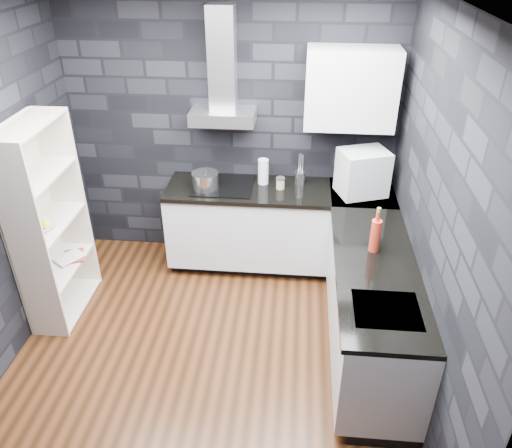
# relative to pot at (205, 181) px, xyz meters

# --- Properties ---
(ground) EXTENTS (3.20, 3.20, 0.00)m
(ground) POSITION_rel_pot_xyz_m (0.21, -1.23, -0.98)
(ground) COLOR #492612
(ceiling) EXTENTS (3.20, 3.20, 0.00)m
(ceiling) POSITION_rel_pot_xyz_m (0.21, -1.23, 1.72)
(ceiling) COLOR white
(wall_back) EXTENTS (3.20, 0.05, 2.70)m
(wall_back) POSITION_rel_pot_xyz_m (0.21, 0.40, 0.37)
(wall_back) COLOR black
(wall_back) RESTS_ON ground
(wall_front) EXTENTS (3.20, 0.05, 2.70)m
(wall_front) POSITION_rel_pot_xyz_m (0.21, -2.85, 0.37)
(wall_front) COLOR black
(wall_front) RESTS_ON ground
(wall_right) EXTENTS (0.05, 3.20, 2.70)m
(wall_right) POSITION_rel_pot_xyz_m (1.83, -1.23, 0.37)
(wall_right) COLOR black
(wall_right) RESTS_ON ground
(toekick_back) EXTENTS (2.18, 0.50, 0.10)m
(toekick_back) POSITION_rel_pot_xyz_m (0.71, 0.11, -0.93)
(toekick_back) COLOR black
(toekick_back) RESTS_ON ground
(toekick_right) EXTENTS (0.50, 1.78, 0.10)m
(toekick_right) POSITION_rel_pot_xyz_m (1.55, -1.13, -0.93)
(toekick_right) COLOR black
(toekick_right) RESTS_ON ground
(counter_back_cab) EXTENTS (2.20, 0.60, 0.76)m
(counter_back_cab) POSITION_rel_pot_xyz_m (0.71, 0.07, -0.50)
(counter_back_cab) COLOR silver
(counter_back_cab) RESTS_ON ground
(counter_right_cab) EXTENTS (0.60, 1.80, 0.76)m
(counter_right_cab) POSITION_rel_pot_xyz_m (1.51, -1.13, -0.50)
(counter_right_cab) COLOR silver
(counter_right_cab) RESTS_ON ground
(counter_back_top) EXTENTS (2.20, 0.62, 0.04)m
(counter_back_top) POSITION_rel_pot_xyz_m (0.71, 0.06, -0.10)
(counter_back_top) COLOR black
(counter_back_top) RESTS_ON counter_back_cab
(counter_right_top) EXTENTS (0.62, 1.80, 0.04)m
(counter_right_top) POSITION_rel_pot_xyz_m (1.50, -1.13, -0.10)
(counter_right_top) COLOR black
(counter_right_top) RESTS_ON counter_right_cab
(counter_corner_top) EXTENTS (0.62, 0.62, 0.04)m
(counter_corner_top) POSITION_rel_pot_xyz_m (1.51, 0.07, -0.10)
(counter_corner_top) COLOR black
(counter_corner_top) RESTS_ON counter_right_cab
(hood_body) EXTENTS (0.60, 0.34, 0.12)m
(hood_body) POSITION_rel_pot_xyz_m (0.16, 0.20, 0.58)
(hood_body) COLOR silver
(hood_body) RESTS_ON wall_back
(hood_chimney) EXTENTS (0.24, 0.20, 0.90)m
(hood_chimney) POSITION_rel_pot_xyz_m (0.16, 0.27, 1.09)
(hood_chimney) COLOR silver
(hood_chimney) RESTS_ON hood_body
(upper_cabinet) EXTENTS (0.80, 0.35, 0.70)m
(upper_cabinet) POSITION_rel_pot_xyz_m (1.31, 0.20, 0.87)
(upper_cabinet) COLOR silver
(upper_cabinet) RESTS_ON wall_back
(cooktop) EXTENTS (0.58, 0.50, 0.01)m
(cooktop) POSITION_rel_pot_xyz_m (0.16, 0.07, -0.08)
(cooktop) COLOR black
(cooktop) RESTS_ON counter_back_top
(sink_rim) EXTENTS (0.44, 0.40, 0.01)m
(sink_rim) POSITION_rel_pot_xyz_m (1.51, -1.63, -0.09)
(sink_rim) COLOR silver
(sink_rim) RESTS_ON counter_right_top
(pot) EXTENTS (0.28, 0.28, 0.14)m
(pot) POSITION_rel_pot_xyz_m (0.00, 0.00, 0.00)
(pot) COLOR silver
(pot) RESTS_ON cooktop
(glass_vase) EXTENTS (0.13, 0.13, 0.25)m
(glass_vase) POSITION_rel_pot_xyz_m (0.54, 0.18, 0.04)
(glass_vase) COLOR silver
(glass_vase) RESTS_ON counter_back_top
(storage_jar) EXTENTS (0.09, 0.09, 0.10)m
(storage_jar) POSITION_rel_pot_xyz_m (0.71, 0.08, -0.03)
(storage_jar) COLOR tan
(storage_jar) RESTS_ON counter_back_top
(utensil_crock) EXTENTS (0.13, 0.13, 0.13)m
(utensil_crock) POSITION_rel_pot_xyz_m (0.90, 0.19, -0.02)
(utensil_crock) COLOR silver
(utensil_crock) RESTS_ON counter_back_top
(appliance_garage) EXTENTS (0.51, 0.45, 0.42)m
(appliance_garage) POSITION_rel_pot_xyz_m (1.47, 0.03, 0.14)
(appliance_garage) COLOR silver
(appliance_garage) RESTS_ON counter_back_top
(red_bottle) EXTENTS (0.10, 0.10, 0.27)m
(red_bottle) POSITION_rel_pot_xyz_m (1.49, -0.92, 0.05)
(red_bottle) COLOR #B4301C
(red_bottle) RESTS_ON counter_right_top
(bookshelf) EXTENTS (0.45, 0.84, 1.80)m
(bookshelf) POSITION_rel_pot_xyz_m (-1.21, -0.78, -0.08)
(bookshelf) COLOR beige
(bookshelf) RESTS_ON ground
(fruit_bowl) EXTENTS (0.24, 0.24, 0.05)m
(fruit_bowl) POSITION_rel_pot_xyz_m (-1.21, -0.87, -0.05)
(fruit_bowl) COLOR white
(fruit_bowl) RESTS_ON bookshelf
(book_red) EXTENTS (0.16, 0.09, 0.23)m
(book_red) POSITION_rel_pot_xyz_m (-1.22, -0.66, -0.41)
(book_red) COLOR maroon
(book_red) RESTS_ON bookshelf
(book_second) EXTENTS (0.16, 0.12, 0.24)m
(book_second) POSITION_rel_pot_xyz_m (-1.24, -0.61, -0.39)
(book_second) COLOR #B2B2B2
(book_second) RESTS_ON bookshelf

